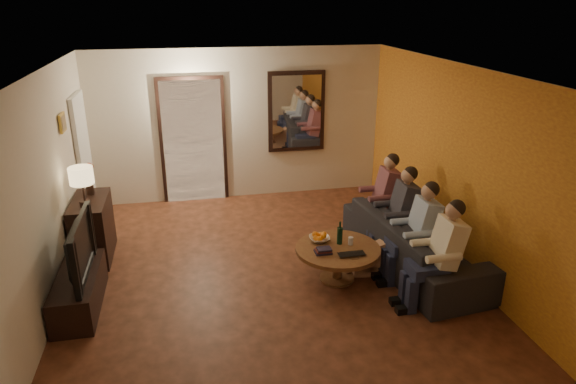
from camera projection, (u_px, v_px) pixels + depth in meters
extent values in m
cube|color=#3D1F10|center=(270.00, 279.00, 6.55)|extent=(5.00, 6.00, 0.01)
cube|color=white|center=(267.00, 72.00, 5.63)|extent=(5.00, 6.00, 0.01)
cube|color=beige|center=(239.00, 125.00, 8.83)|extent=(5.00, 0.02, 2.60)
cube|color=beige|center=(345.00, 336.00, 3.34)|extent=(5.00, 0.02, 2.60)
cube|color=beige|center=(44.00, 199.00, 5.62)|extent=(0.02, 6.00, 2.60)
cube|color=beige|center=(461.00, 170.00, 6.56)|extent=(0.02, 6.00, 2.60)
cube|color=#BE5E20|center=(460.00, 170.00, 6.56)|extent=(0.01, 6.00, 2.60)
cube|color=#FFE0A5|center=(193.00, 142.00, 8.75)|extent=(1.00, 0.06, 2.10)
cube|color=black|center=(193.00, 142.00, 8.74)|extent=(1.12, 0.04, 2.22)
cube|color=silver|center=(208.00, 149.00, 8.86)|extent=(0.45, 0.03, 1.70)
cube|color=black|center=(296.00, 112.00, 8.92)|extent=(1.00, 0.05, 1.40)
cube|color=white|center=(297.00, 112.00, 8.89)|extent=(0.86, 0.02, 1.26)
cube|color=white|center=(85.00, 161.00, 7.83)|extent=(0.06, 0.85, 2.04)
cube|color=#B28C33|center=(62.00, 123.00, 6.62)|extent=(0.03, 0.28, 0.24)
cube|color=brown|center=(64.00, 123.00, 6.62)|extent=(0.01, 0.22, 0.18)
cube|color=black|center=(93.00, 229.00, 6.96)|extent=(0.45, 0.95, 0.84)
cube|color=black|center=(79.00, 291.00, 5.89)|extent=(0.45, 1.26, 0.42)
imported|color=black|center=(72.00, 249.00, 5.69)|extent=(1.16, 0.15, 0.67)
imported|color=black|center=(413.00, 242.00, 6.73)|extent=(2.50, 1.20, 0.71)
cylinder|color=brown|center=(337.00, 263.00, 6.46)|extent=(1.18, 1.18, 0.45)
imported|color=white|center=(319.00, 239.00, 6.54)|extent=(0.26, 0.26, 0.06)
cylinder|color=silver|center=(351.00, 241.00, 6.44)|extent=(0.06, 0.06, 0.10)
imported|color=black|center=(353.00, 256.00, 6.14)|extent=(0.33, 0.21, 0.03)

